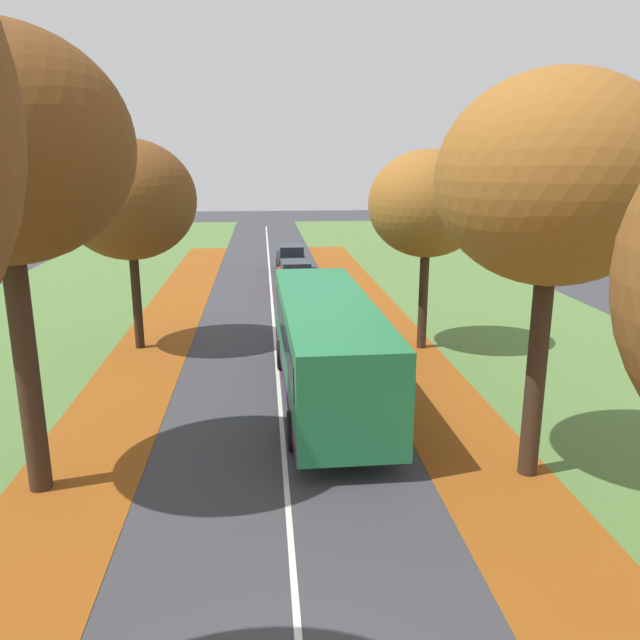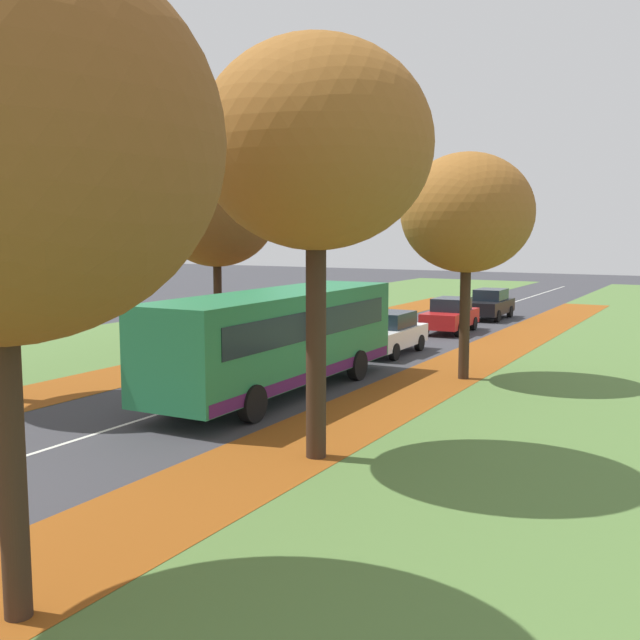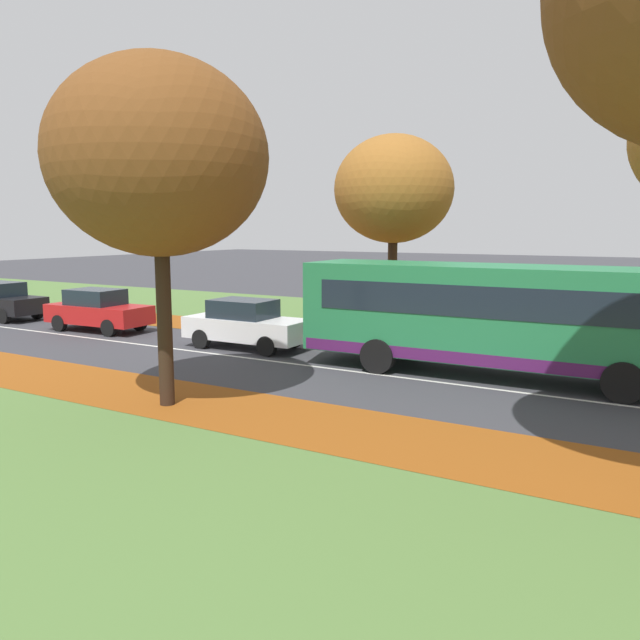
{
  "view_description": "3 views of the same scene",
  "coord_description": "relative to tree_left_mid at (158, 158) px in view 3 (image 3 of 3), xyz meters",
  "views": [
    {
      "loc": [
        -0.39,
        -5.56,
        6.87
      ],
      "look_at": [
        1.57,
        15.67,
        1.33
      ],
      "focal_mm": 35.0,
      "sensor_mm": 36.0,
      "label": 1
    },
    {
      "loc": [
        12.94,
        -6.63,
        4.72
      ],
      "look_at": [
        1.97,
        13.07,
        2.05
      ],
      "focal_mm": 42.0,
      "sensor_mm": 36.0,
      "label": 2
    },
    {
      "loc": [
        -15.19,
        7.52,
        3.95
      ],
      "look_at": [
        0.47,
        16.48,
        1.29
      ],
      "focal_mm": 35.0,
      "sensor_mm": 36.0,
      "label": 3
    }
  ],
  "objects": [
    {
      "name": "tree_left_mid",
      "position": [
        0.0,
        0.0,
        0.0
      ],
      "size": [
        4.72,
        4.72,
        7.58
      ],
      "color": "black",
      "rests_on": "ground"
    },
    {
      "name": "leaf_litter_left",
      "position": [
        0.45,
        -3.3,
        -5.43
      ],
      "size": [
        2.8,
        60.0,
        0.0
      ],
      "primitive_type": "cube",
      "color": "#8C4714",
      "rests_on": "grass_verge_left"
    },
    {
      "name": "car_black_third_in_line",
      "position": [
        6.42,
        15.82,
        -4.63
      ],
      "size": [
        1.83,
        4.23,
        1.62
      ],
      "color": "black",
      "rests_on": "ground"
    },
    {
      "name": "bus",
      "position": [
        6.44,
        -5.68,
        -3.74
      ],
      "size": [
        2.79,
        10.44,
        2.98
      ],
      "color": "#237A47",
      "rests_on": "ground"
    },
    {
      "name": "car_white_lead",
      "position": [
        6.35,
        2.48,
        -4.63
      ],
      "size": [
        1.83,
        4.22,
        1.62
      ],
      "color": "silver",
      "rests_on": "ground"
    },
    {
      "name": "road_centre_line",
      "position": [
        5.05,
        2.7,
        -5.44
      ],
      "size": [
        0.12,
        80.0,
        0.01
      ],
      "primitive_type": "cube",
      "color": "silver",
      "rests_on": "ground"
    },
    {
      "name": "grass_verge_right",
      "position": [
        14.25,
        2.7,
        -5.44
      ],
      "size": [
        12.0,
        90.0,
        0.01
      ],
      "primitive_type": "cube",
      "color": "#517538",
      "rests_on": "ground"
    },
    {
      "name": "car_red_following",
      "position": [
        6.36,
        9.57,
        -4.63
      ],
      "size": [
        1.93,
        4.27,
        1.62
      ],
      "color": "#B21919",
      "rests_on": "ground"
    },
    {
      "name": "tree_right_mid",
      "position": [
        10.49,
        -0.95,
        -0.15
      ],
      "size": [
        4.19,
        4.19,
        7.2
      ],
      "color": "#382619",
      "rests_on": "ground"
    },
    {
      "name": "leaf_litter_right",
      "position": [
        9.65,
        -3.3,
        -5.43
      ],
      "size": [
        2.8,
        60.0,
        0.0
      ],
      "primitive_type": "cube",
      "color": "#8C4714",
      "rests_on": "grass_verge_right"
    }
  ]
}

